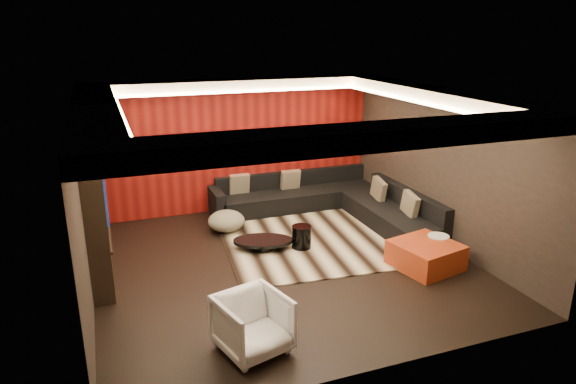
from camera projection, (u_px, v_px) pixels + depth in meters
name	position (u px, v px, depth m)	size (l,w,h in m)	color
floor	(284.00, 264.00, 8.61)	(6.00, 6.00, 0.02)	black
ceiling	(283.00, 95.00, 7.74)	(6.00, 6.00, 0.02)	silver
wall_back	(235.00, 145.00, 10.86)	(6.00, 0.02, 2.80)	black
wall_left	(82.00, 206.00, 7.18)	(0.02, 6.00, 2.80)	black
wall_right	(441.00, 167.00, 9.18)	(0.02, 6.00, 2.80)	black
red_feature_wall	(236.00, 146.00, 10.83)	(5.98, 0.05, 2.78)	#6B0C0A
soffit_back	(237.00, 85.00, 10.19)	(6.00, 0.60, 0.22)	silver
soffit_front	(371.00, 136.00, 5.37)	(6.00, 0.60, 0.22)	silver
soffit_left	(94.00, 113.00, 6.88)	(0.60, 4.80, 0.22)	silver
soffit_right	(433.00, 95.00, 8.68)	(0.60, 4.80, 0.22)	silver
cove_back	(242.00, 91.00, 9.91)	(4.80, 0.08, 0.04)	#FFD899
cove_front	(356.00, 139.00, 5.70)	(4.80, 0.08, 0.04)	#FFD899
cove_left	(122.00, 118.00, 7.02)	(0.08, 4.80, 0.04)	#FFD899
cove_right	(415.00, 101.00, 8.59)	(0.08, 4.80, 0.04)	#FFD899
tv_surround	(96.00, 211.00, 7.86)	(0.30, 2.00, 2.20)	black
tv_screen	(104.00, 188.00, 7.80)	(0.04, 1.30, 0.80)	black
tv_shelf	(109.00, 234.00, 8.03)	(0.04, 1.60, 0.04)	black
rug	(332.00, 239.00, 9.59)	(4.00, 3.00, 0.02)	beige
coffee_table	(263.00, 244.00, 9.12)	(1.06, 1.06, 0.18)	black
drum_stool	(302.00, 237.00, 9.13)	(0.35, 0.35, 0.41)	black
striped_pouf	(226.00, 221.00, 9.90)	(0.71, 0.71, 0.39)	beige
white_side_table	(437.00, 248.00, 8.69)	(0.35, 0.35, 0.44)	white
orange_ottoman	(426.00, 255.00, 8.42)	(0.95, 0.95, 0.42)	#903512
armchair	(253.00, 324.00, 6.19)	(0.78, 0.80, 0.73)	white
sectional_sofa	(331.00, 203.00, 10.76)	(3.65, 3.50, 0.75)	black
throw_pillows	(327.00, 189.00, 10.54)	(2.92, 2.75, 0.50)	beige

